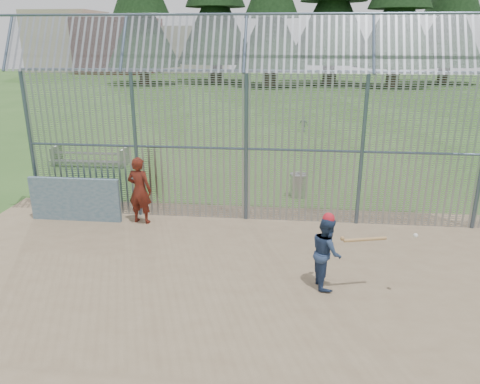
# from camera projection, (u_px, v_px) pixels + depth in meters

# --- Properties ---
(ground) EXTENTS (120.00, 120.00, 0.00)m
(ground) POSITION_uv_depth(u_px,v_px,m) (230.00, 282.00, 9.66)
(ground) COLOR #2D511E
(ground) RESTS_ON ground
(dirt_infield) EXTENTS (14.00, 10.00, 0.02)m
(dirt_infield) POSITION_uv_depth(u_px,v_px,m) (226.00, 294.00, 9.19)
(dirt_infield) COLOR #756047
(dirt_infield) RESTS_ON ground
(dugout_wall) EXTENTS (2.50, 0.12, 1.20)m
(dugout_wall) POSITION_uv_depth(u_px,v_px,m) (75.00, 199.00, 12.67)
(dugout_wall) COLOR #38566B
(dugout_wall) RESTS_ON dirt_infield
(batter) EXTENTS (0.68, 0.81, 1.47)m
(batter) POSITION_uv_depth(u_px,v_px,m) (326.00, 252.00, 9.28)
(batter) COLOR navy
(batter) RESTS_ON dirt_infield
(onlooker) EXTENTS (0.73, 0.54, 1.82)m
(onlooker) POSITION_uv_depth(u_px,v_px,m) (140.00, 190.00, 12.43)
(onlooker) COLOR maroon
(onlooker) RESTS_ON dirt_infield
(bg_kid_seated) EXTENTS (0.52, 0.39, 0.82)m
(bg_kid_seated) POSITION_uv_depth(u_px,v_px,m) (304.00, 124.00, 24.48)
(bg_kid_seated) COLOR slate
(bg_kid_seated) RESTS_ON ground
(batting_gear) EXTENTS (1.75, 0.45, 0.50)m
(batting_gear) POSITION_uv_depth(u_px,v_px,m) (340.00, 224.00, 9.02)
(batting_gear) COLOR red
(batting_gear) RESTS_ON ground
(trash_can) EXTENTS (0.56, 0.56, 0.82)m
(trash_can) POSITION_uv_depth(u_px,v_px,m) (299.00, 185.00, 14.67)
(trash_can) COLOR #94979C
(trash_can) RESTS_ON ground
(bleacher) EXTENTS (3.00, 0.95, 0.72)m
(bleacher) POSITION_uv_depth(u_px,v_px,m) (90.00, 154.00, 18.31)
(bleacher) COLOR slate
(bleacher) RESTS_ON ground
(backstop_fence) EXTENTS (20.09, 0.81, 5.30)m
(backstop_fence) POSITION_uv_depth(u_px,v_px,m) (316.00, 138.00, 11.96)
(backstop_fence) COLOR #47566B
(backstop_fence) RESTS_ON ground
(distant_buildings) EXTENTS (26.50, 10.50, 8.00)m
(distant_buildings) POSITION_uv_depth(u_px,v_px,m) (115.00, 45.00, 64.11)
(distant_buildings) COLOR brown
(distant_buildings) RESTS_ON ground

